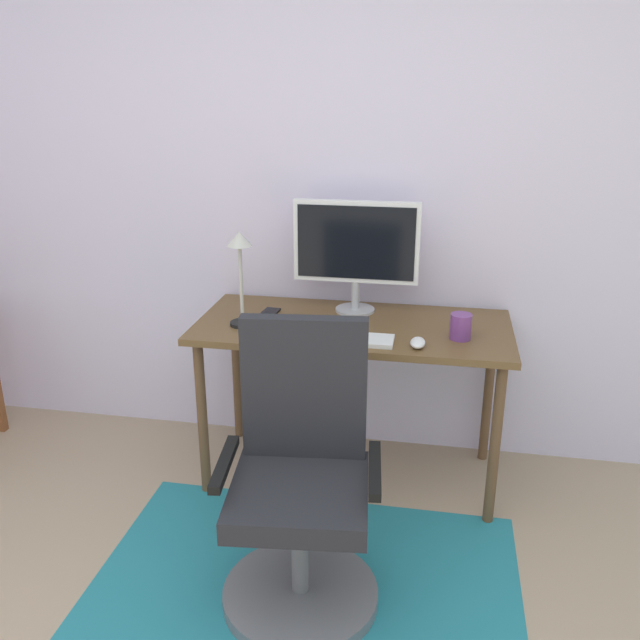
% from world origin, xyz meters
% --- Properties ---
extents(wall_back, '(6.00, 0.10, 2.60)m').
position_xyz_m(wall_back, '(0.00, 2.20, 1.30)').
color(wall_back, silver).
rests_on(wall_back, ground).
extents(area_rug, '(1.57, 1.03, 0.01)m').
position_xyz_m(area_rug, '(0.07, 1.07, 0.00)').
color(area_rug, teal).
rests_on(area_rug, ground).
extents(desk, '(1.37, 0.63, 0.76)m').
position_xyz_m(desk, '(0.14, 1.82, 0.67)').
color(desk, brown).
rests_on(desk, ground).
extents(monitor, '(0.56, 0.18, 0.51)m').
position_xyz_m(monitor, '(0.12, 1.99, 1.06)').
color(monitor, '#B2B2B7').
rests_on(monitor, desk).
extents(keyboard, '(0.43, 0.13, 0.02)m').
position_xyz_m(keyboard, '(0.11, 1.61, 0.76)').
color(keyboard, white).
rests_on(keyboard, desk).
extents(computer_mouse, '(0.06, 0.10, 0.03)m').
position_xyz_m(computer_mouse, '(0.43, 1.60, 0.77)').
color(computer_mouse, white).
rests_on(computer_mouse, desk).
extents(coffee_cup, '(0.09, 0.09, 0.11)m').
position_xyz_m(coffee_cup, '(0.59, 1.72, 0.81)').
color(coffee_cup, '#6F3980').
rests_on(coffee_cup, desk).
extents(cell_phone, '(0.08, 0.15, 0.01)m').
position_xyz_m(cell_phone, '(-0.26, 1.87, 0.76)').
color(cell_phone, black).
rests_on(cell_phone, desk).
extents(desk_lamp, '(0.11, 0.11, 0.41)m').
position_xyz_m(desk_lamp, '(-0.33, 1.71, 1.05)').
color(desk_lamp, black).
rests_on(desk_lamp, desk).
extents(office_chair, '(0.57, 0.56, 1.01)m').
position_xyz_m(office_chair, '(0.07, 1.03, 0.39)').
color(office_chair, slate).
rests_on(office_chair, ground).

